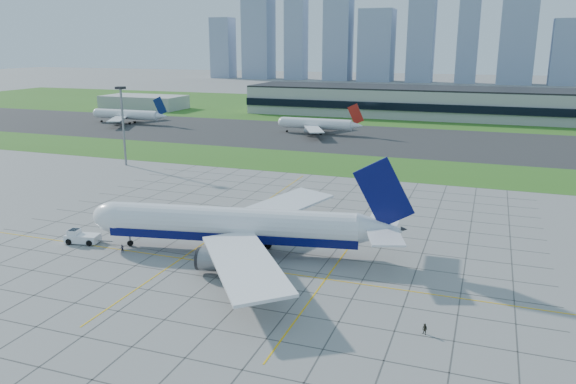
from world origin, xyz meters
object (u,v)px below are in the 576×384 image
Objects in this scene: light_mast at (122,116)px; airliner at (235,226)px; crew_near at (122,248)px; distant_jet_0 at (128,115)px; crew_far at (425,329)px; distant_jet_1 at (318,124)px; pushback_tug at (81,237)px.

light_mast is 0.41× the size of airliner.
distant_jet_0 is (-106.93, 152.97, 3.70)m from crew_near.
crew_near is 186.67m from distant_jet_0.
airliner is 38.63× the size of crew_far.
distant_jet_1 is at bearing 64.67° from light_mast.
crew_far is at bearing -75.81° from crew_near.
airliner is at bearing -41.61° from light_mast.
crew_far is at bearing -38.11° from airliner.
pushback_tug is at bearing -61.09° from light_mast.
airliner is at bearing -43.78° from crew_near.
pushback_tug is (-31.60, -5.75, -4.16)m from airliner.
distant_jet_0 is at bearing 163.94° from crew_far.
pushback_tug is at bearing -57.64° from distant_jet_0.
airliner is 193.41m from distant_jet_0.
distant_jet_0 is at bearing 120.82° from airliner.
airliner reaches higher than crew_near.
distant_jet_1 reaches higher than crew_far.
light_mast is 77.25m from pushback_tug.
light_mast is 0.60× the size of distant_jet_1.
pushback_tug is at bearing 179.92° from airliner.
light_mast is 134.02m from crew_far.
airliner is at bearing -48.78° from distant_jet_0.
pushback_tug is 0.23× the size of distant_jet_1.
light_mast reaches higher than crew_near.
pushback_tug reaches higher than crew_far.
light_mast is 2.60× the size of pushback_tug.
light_mast reaches higher than crew_far.
light_mast is 94.83m from distant_jet_1.
airliner reaches higher than distant_jet_0.
airliner is at bearing -178.76° from crew_far.
distant_jet_0 is 1.00× the size of distant_jet_1.
crew_far is (58.33, -12.40, 0.01)m from crew_near.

